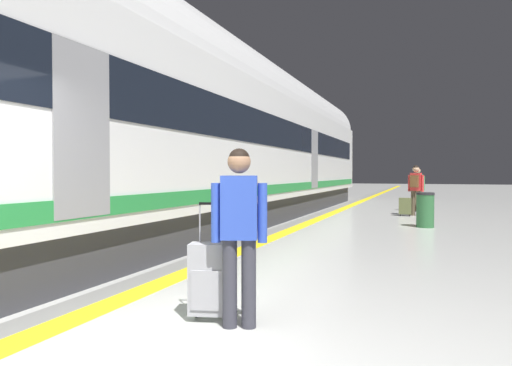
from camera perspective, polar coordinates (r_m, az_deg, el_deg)
The scene contains 10 objects.
safety_line_strip at distance 13.05m, azimuth 6.89°, elevation -4.95°, with size 0.36×80.00×0.01m, color yellow.
tactile_edge_band at distance 13.12m, azimuth 5.70°, elevation -4.92°, with size 0.52×80.00×0.01m, color slate.
high_speed_train at distance 10.55m, azimuth -8.63°, elevation 7.17°, with size 2.94×32.43×4.97m.
traveller_foreground at distance 4.11m, azimuth -2.15°, elevation -5.20°, with size 0.49×0.29×1.64m.
rolling_suitcase_foreground at distance 4.43m, azimuth -5.95°, elevation -11.99°, with size 0.43×0.32×1.13m.
passenger_near at distance 17.60m, azimuth 19.81°, elevation -0.35°, with size 0.50×0.24×1.63m.
suitcase_near at distance 17.45m, azimuth 20.83°, elevation -2.28°, with size 0.39×0.26×0.67m.
passenger_mid at distance 15.81m, azimuth 19.60°, elevation -0.33°, with size 0.51×0.39×1.68m.
suitcase_mid at distance 15.62m, azimuth 18.40°, elevation -2.80°, with size 0.39×0.26×0.60m.
waste_bin at distance 12.52m, azimuth 20.68°, elevation -3.20°, with size 0.46×0.46×0.91m.
Camera 1 is at (2.32, -2.57, 1.41)m, focal length 31.52 mm.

